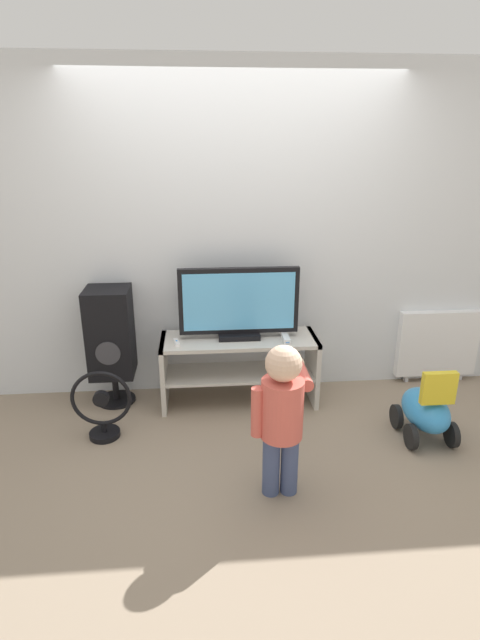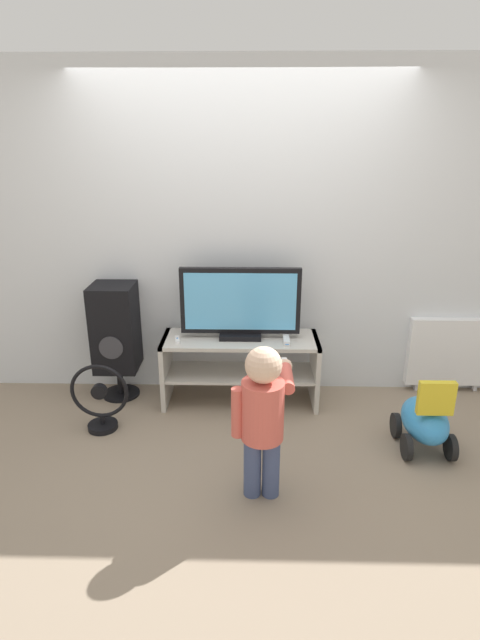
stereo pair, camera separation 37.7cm
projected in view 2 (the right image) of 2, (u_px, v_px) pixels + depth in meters
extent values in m
plane|color=gray|center=(240.00, 414.00, 3.90)|extent=(16.00, 16.00, 0.00)
cube|color=silver|center=(241.00, 236.00, 3.94)|extent=(10.00, 0.06, 2.60)
cube|color=beige|center=(240.00, 340.00, 3.92)|extent=(1.23, 0.43, 0.03)
cube|color=beige|center=(240.00, 373.00, 4.02)|extent=(1.19, 0.39, 0.02)
cube|color=beige|center=(166.00, 369.00, 4.02)|extent=(0.04, 0.43, 0.55)
cube|color=beige|center=(315.00, 371.00, 4.00)|extent=(0.04, 0.43, 0.55)
cube|color=black|center=(240.00, 335.00, 3.93)|extent=(0.32, 0.20, 0.04)
cube|color=black|center=(240.00, 301.00, 3.83)|extent=(0.93, 0.05, 0.52)
cube|color=#59B2EA|center=(240.00, 302.00, 3.80)|extent=(0.86, 0.01, 0.45)
cube|color=white|center=(286.00, 340.00, 3.82)|extent=(0.05, 0.17, 0.04)
cube|color=#3F8CE5|center=(287.00, 345.00, 3.74)|extent=(0.03, 0.00, 0.01)
cube|color=white|center=(177.00, 340.00, 3.85)|extent=(0.06, 0.13, 0.02)
cylinder|color=#337FD8|center=(177.00, 338.00, 3.85)|extent=(0.01, 0.01, 0.00)
cylinder|color=#3F4C72|center=(252.00, 466.00, 2.96)|extent=(0.10, 0.10, 0.40)
cylinder|color=#3F4C72|center=(271.00, 466.00, 2.95)|extent=(0.10, 0.10, 0.40)
cylinder|color=#D1594C|center=(263.00, 410.00, 2.83)|extent=(0.25, 0.25, 0.36)
sphere|color=beige|center=(263.00, 365.00, 2.73)|extent=(0.21, 0.21, 0.21)
cylinder|color=#D1594C|center=(238.00, 412.00, 2.83)|extent=(0.08, 0.08, 0.30)
cylinder|color=#D1594C|center=(287.00, 377.00, 2.92)|extent=(0.08, 0.30, 0.08)
sphere|color=beige|center=(285.00, 366.00, 3.06)|extent=(0.09, 0.09, 0.09)
cube|color=white|center=(285.00, 363.00, 3.10)|extent=(0.03, 0.13, 0.02)
cylinder|color=black|center=(121.00, 393.00, 4.19)|extent=(0.31, 0.31, 0.02)
cylinder|color=black|center=(120.00, 381.00, 4.15)|extent=(0.05, 0.05, 0.25)
cube|color=black|center=(115.00, 327.00, 3.99)|extent=(0.34, 0.33, 0.71)
cylinder|color=#38383D|center=(111.00, 348.00, 3.87)|extent=(0.19, 0.01, 0.19)
cylinder|color=black|center=(103.00, 426.00, 3.70)|extent=(0.22, 0.22, 0.04)
cylinder|color=black|center=(102.00, 419.00, 3.68)|extent=(0.04, 0.04, 0.07)
torus|color=black|center=(99.00, 391.00, 3.60)|extent=(0.42, 0.03, 0.42)
cylinder|color=black|center=(99.00, 391.00, 3.60)|extent=(0.11, 0.05, 0.11)
ellipsoid|color=#338CD1|center=(425.00, 420.00, 3.41)|extent=(0.29, 0.49, 0.26)
cube|color=yellow|center=(436.00, 398.00, 3.20)|extent=(0.23, 0.05, 0.23)
cylinder|color=black|center=(396.00, 425.00, 3.58)|extent=(0.04, 0.18, 0.18)
cylinder|color=black|center=(437.00, 426.00, 3.57)|extent=(0.04, 0.18, 0.18)
cylinder|color=black|center=(407.00, 447.00, 3.33)|extent=(0.04, 0.18, 0.18)
cylinder|color=black|center=(451.00, 448.00, 3.32)|extent=(0.04, 0.18, 0.18)
cube|color=white|center=(450.00, 352.00, 4.16)|extent=(0.71, 0.08, 0.59)
cube|color=silver|center=(416.00, 386.00, 4.27)|extent=(0.03, 0.05, 0.06)
cube|color=silver|center=(474.00, 387.00, 4.26)|extent=(0.03, 0.05, 0.06)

